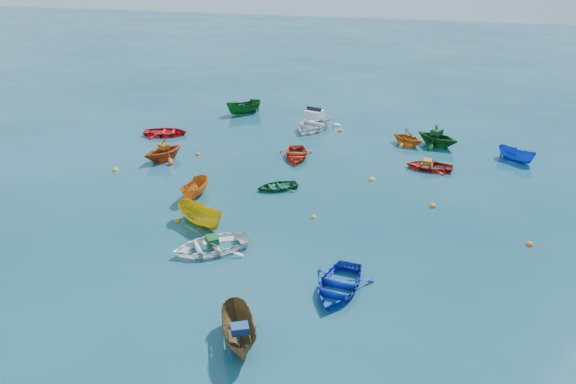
# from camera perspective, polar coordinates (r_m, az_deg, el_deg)

# --- Properties ---
(ground) EXTENTS (160.00, 160.00, 0.00)m
(ground) POSITION_cam_1_polar(r_m,az_deg,el_deg) (26.20, -2.74, -5.20)
(ground) COLOR #093643
(ground) RESTS_ON ground
(dinghy_white_near) EXTENTS (4.25, 4.06, 0.72)m
(dinghy_white_near) POSITION_cam_1_polar(r_m,az_deg,el_deg) (25.84, -7.88, -5.88)
(dinghy_white_near) COLOR white
(dinghy_white_near) RESTS_ON ground
(sampan_brown_mid) EXTENTS (2.35, 3.23, 1.18)m
(sampan_brown_mid) POSITION_cam_1_polar(r_m,az_deg,el_deg) (20.42, -4.90, -15.04)
(sampan_brown_mid) COLOR brown
(sampan_brown_mid) RESTS_ON ground
(dinghy_blue_se) EXTENTS (2.87, 3.73, 0.72)m
(dinghy_blue_se) POSITION_cam_1_polar(r_m,az_deg,el_deg) (23.01, 5.07, -9.92)
(dinghy_blue_se) COLOR #0D2AAC
(dinghy_blue_se) RESTS_ON ground
(dinghy_orange_w) EXTENTS (3.49, 3.65, 1.50)m
(dinghy_orange_w) POSITION_cam_1_polar(r_m,az_deg,el_deg) (36.69, -12.47, 3.21)
(dinghy_orange_w) COLOR #B83D11
(dinghy_orange_w) RESTS_ON ground
(sampan_yellow_mid) EXTENTS (3.25, 2.47, 1.19)m
(sampan_yellow_mid) POSITION_cam_1_polar(r_m,az_deg,el_deg) (28.08, -8.78, -3.32)
(sampan_yellow_mid) COLOR gold
(sampan_yellow_mid) RESTS_ON ground
(dinghy_green_e) EXTENTS (2.92, 2.70, 0.49)m
(dinghy_green_e) POSITION_cam_1_polar(r_m,az_deg,el_deg) (31.69, -1.14, 0.34)
(dinghy_green_e) COLOR #135322
(dinghy_green_e) RESTS_ON ground
(dinghy_red_nw) EXTENTS (3.51, 2.87, 0.64)m
(dinghy_red_nw) POSITION_cam_1_polar(r_m,az_deg,el_deg) (41.39, -12.28, 5.68)
(dinghy_red_nw) COLOR red
(dinghy_red_nw) RESTS_ON ground
(sampan_orange_n) EXTENTS (1.13, 2.65, 1.00)m
(sampan_orange_n) POSITION_cam_1_polar(r_m,az_deg,el_deg) (31.17, -9.39, -0.44)
(sampan_orange_n) COLOR orange
(sampan_orange_n) RESTS_ON ground
(dinghy_green_n) EXTENTS (3.84, 3.68, 1.56)m
(dinghy_green_n) POSITION_cam_1_polar(r_m,az_deg,el_deg) (39.59, 14.85, 4.55)
(dinghy_green_n) COLOR #114A14
(dinghy_green_n) RESTS_ON ground
(dinghy_red_ne) EXTENTS (2.91, 2.14, 0.59)m
(dinghy_red_ne) POSITION_cam_1_polar(r_m,az_deg,el_deg) (35.50, 14.09, 2.31)
(dinghy_red_ne) COLOR #A7170D
(dinghy_red_ne) RESTS_ON ground
(sampan_blue_far) EXTENTS (2.58, 2.24, 0.97)m
(sampan_blue_far) POSITION_cam_1_polar(r_m,az_deg,el_deg) (38.51, 22.10, 2.97)
(sampan_blue_far) COLOR blue
(sampan_blue_far) RESTS_ON ground
(dinghy_red_far) EXTENTS (2.87, 3.51, 0.64)m
(dinghy_red_far) POSITION_cam_1_polar(r_m,az_deg,el_deg) (36.20, 0.82, 3.51)
(dinghy_red_far) COLOR red
(dinghy_red_far) RESTS_ON ground
(dinghy_orange_far) EXTENTS (3.11, 3.00, 1.25)m
(dinghy_orange_far) POSITION_cam_1_polar(r_m,az_deg,el_deg) (39.38, 11.98, 4.73)
(dinghy_orange_far) COLOR #BE6611
(dinghy_orange_far) RESTS_ON ground
(sampan_green_far) EXTENTS (2.96, 2.92, 1.17)m
(sampan_green_far) POSITION_cam_1_polar(r_m,az_deg,el_deg) (45.67, -4.47, 7.94)
(sampan_green_far) COLOR #124D14
(sampan_green_far) RESTS_ON ground
(motorboat_white) EXTENTS (4.20, 5.04, 1.50)m
(motorboat_white) POSITION_cam_1_polar(r_m,az_deg,el_deg) (42.03, 2.63, 6.51)
(motorboat_white) COLOR white
(motorboat_white) RESTS_ON ground
(tarp_green_a) EXTENTS (0.78, 0.81, 0.31)m
(tarp_green_a) POSITION_cam_1_polar(r_m,az_deg,el_deg) (25.61, -7.73, -4.85)
(tarp_green_a) COLOR #134F20
(tarp_green_a) RESTS_ON dinghy_white_near
(tarp_blue_a) EXTENTS (0.74, 0.67, 0.29)m
(tarp_blue_a) POSITION_cam_1_polar(r_m,az_deg,el_deg) (19.85, -4.92, -13.68)
(tarp_blue_a) COLOR navy
(tarp_blue_a) RESTS_ON sampan_brown_mid
(tarp_orange_a) EXTENTS (0.76, 0.70, 0.30)m
(tarp_orange_a) POSITION_cam_1_polar(r_m,az_deg,el_deg) (36.41, -12.53, 4.54)
(tarp_orange_a) COLOR #B66712
(tarp_orange_a) RESTS_ON dinghy_orange_w
(tarp_green_b) EXTENTS (0.87, 0.94, 0.37)m
(tarp_green_b) POSITION_cam_1_polar(r_m,az_deg,el_deg) (39.33, 14.87, 5.90)
(tarp_green_b) COLOR #104322
(tarp_green_b) RESTS_ON dinghy_green_n
(tarp_orange_b) EXTENTS (0.49, 0.63, 0.30)m
(tarp_orange_b) POSITION_cam_1_polar(r_m,az_deg,el_deg) (35.34, 14.00, 2.99)
(tarp_orange_b) COLOR #C26B13
(tarp_orange_b) RESTS_ON dinghy_red_ne
(buoy_or_a) EXTENTS (0.30, 0.30, 0.30)m
(buoy_or_a) POSITION_cam_1_polar(r_m,az_deg,el_deg) (28.60, -11.16, -2.97)
(buoy_or_a) COLOR orange
(buoy_or_a) RESTS_ON ground
(buoy_ye_a) EXTENTS (0.30, 0.30, 0.30)m
(buoy_ye_a) POSITION_cam_1_polar(r_m,az_deg,el_deg) (28.46, 2.61, -2.64)
(buoy_ye_a) COLOR gold
(buoy_ye_a) RESTS_ON ground
(buoy_or_b) EXTENTS (0.34, 0.34, 0.34)m
(buoy_or_b) POSITION_cam_1_polar(r_m,az_deg,el_deg) (28.30, 23.32, -4.98)
(buoy_or_b) COLOR #FF600D
(buoy_or_b) RESTS_ON ground
(buoy_ye_b) EXTENTS (0.37, 0.37, 0.37)m
(buoy_ye_b) POSITION_cam_1_polar(r_m,az_deg,el_deg) (35.76, -17.14, 2.11)
(buoy_ye_b) COLOR yellow
(buoy_ye_b) RESTS_ON ground
(buoy_or_c) EXTENTS (0.31, 0.31, 0.31)m
(buoy_or_c) POSITION_cam_1_polar(r_m,az_deg,el_deg) (37.14, -9.14, 3.75)
(buoy_or_c) COLOR #FC5C0D
(buoy_or_c) RESTS_ON ground
(buoy_ye_c) EXTENTS (0.38, 0.38, 0.38)m
(buoy_ye_c) POSITION_cam_1_polar(r_m,az_deg,el_deg) (33.14, 8.50, 1.18)
(buoy_ye_c) COLOR yellow
(buoy_ye_c) RESTS_ON ground
(buoy_or_d) EXTENTS (0.37, 0.37, 0.37)m
(buoy_or_d) POSITION_cam_1_polar(r_m,az_deg,el_deg) (30.54, 14.48, -1.47)
(buoy_or_d) COLOR orange
(buoy_or_d) RESTS_ON ground
(buoy_ye_d) EXTENTS (0.35, 0.35, 0.35)m
(buoy_ye_d) POSITION_cam_1_polar(r_m,az_deg,el_deg) (40.94, 1.83, 6.03)
(buoy_ye_d) COLOR yellow
(buoy_ye_d) RESTS_ON ground
(buoy_or_e) EXTENTS (0.36, 0.36, 0.36)m
(buoy_or_e) POSITION_cam_1_polar(r_m,az_deg,el_deg) (41.43, 5.35, 6.16)
(buoy_or_e) COLOR orange
(buoy_or_e) RESTS_ON ground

